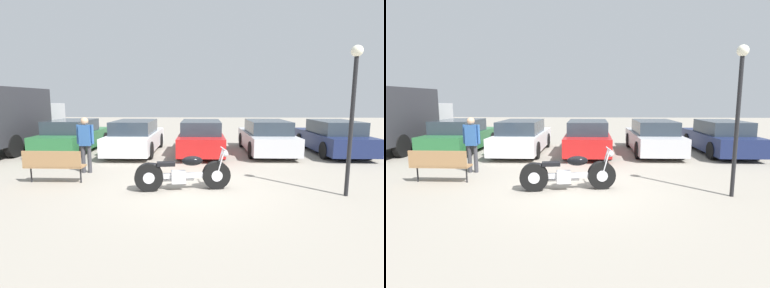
% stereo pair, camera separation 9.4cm
% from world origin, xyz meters
% --- Properties ---
extents(ground_plane, '(60.00, 60.00, 0.00)m').
position_xyz_m(ground_plane, '(0.00, 0.00, 0.00)').
color(ground_plane, gray).
extents(motorcycle, '(2.36, 0.74, 1.02)m').
position_xyz_m(motorcycle, '(-0.26, -0.20, 0.41)').
color(motorcycle, black).
rests_on(motorcycle, ground_plane).
extents(parked_car_green, '(1.82, 4.50, 1.37)m').
position_xyz_m(parked_car_green, '(-5.24, 5.21, 0.65)').
color(parked_car_green, '#286B38').
rests_on(parked_car_green, ground_plane).
extents(parked_car_white, '(1.82, 4.50, 1.37)m').
position_xyz_m(parked_car_white, '(-2.52, 4.94, 0.65)').
color(parked_car_white, white).
rests_on(parked_car_white, ground_plane).
extents(parked_car_red, '(1.82, 4.50, 1.37)m').
position_xyz_m(parked_car_red, '(0.20, 4.91, 0.65)').
color(parked_car_red, red).
rests_on(parked_car_red, ground_plane).
extents(parked_car_silver, '(1.82, 4.50, 1.37)m').
position_xyz_m(parked_car_silver, '(2.92, 5.15, 0.65)').
color(parked_car_silver, '#BCBCC1').
rests_on(parked_car_silver, ground_plane).
extents(parked_car_navy, '(1.82, 4.50, 1.37)m').
position_xyz_m(parked_car_navy, '(5.64, 5.13, 0.65)').
color(parked_car_navy, '#19234C').
rests_on(parked_car_navy, ground_plane).
extents(delivery_truck, '(2.37, 6.03, 2.69)m').
position_xyz_m(delivery_truck, '(-8.04, 5.00, 1.49)').
color(delivery_truck, '#2D2D33').
rests_on(delivery_truck, ground_plane).
extents(park_bench, '(1.56, 0.42, 0.89)m').
position_xyz_m(park_bench, '(-3.68, 0.26, 0.55)').
color(park_bench, '#997047').
rests_on(park_bench, ground_plane).
extents(lamp_post, '(0.25, 0.25, 3.38)m').
position_xyz_m(lamp_post, '(3.59, -0.55, 2.22)').
color(lamp_post, black).
rests_on(lamp_post, ground_plane).
extents(person_standing, '(0.52, 0.23, 1.69)m').
position_xyz_m(person_standing, '(-3.27, 1.46, 1.00)').
color(person_standing, '#38383D').
rests_on(person_standing, ground_plane).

